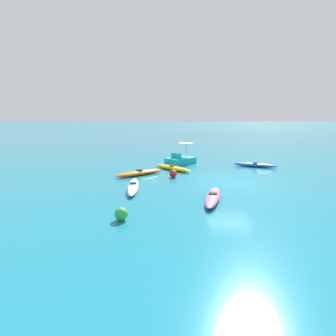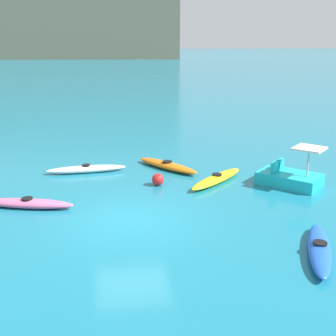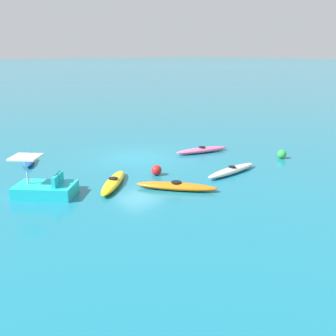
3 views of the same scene
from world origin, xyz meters
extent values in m
plane|color=#19728C|center=(0.00, 0.00, 0.00)|extent=(600.00, 600.00, 0.00)
ellipsoid|color=white|center=(-1.61, 5.55, 0.16)|extent=(3.55, 0.77, 0.32)
cylinder|color=black|center=(-1.61, 5.55, 0.35)|extent=(0.38, 0.38, 0.05)
ellipsoid|color=pink|center=(-3.53, 1.62, 0.16)|extent=(3.38, 1.46, 0.32)
cylinder|color=black|center=(-3.53, 1.62, 0.35)|extent=(0.47, 0.47, 0.05)
ellipsoid|color=blue|center=(4.99, -3.13, 0.16)|extent=(1.91, 3.23, 0.32)
cylinder|color=black|center=(4.99, -3.13, 0.35)|extent=(0.51, 0.51, 0.05)
ellipsoid|color=orange|center=(2.06, 5.57, 0.16)|extent=(2.70, 3.20, 0.32)
cylinder|color=black|center=(2.06, 5.57, 0.35)|extent=(0.62, 0.62, 0.05)
ellipsoid|color=yellow|center=(3.80, 3.33, 0.16)|extent=(3.02, 2.88, 0.32)
cylinder|color=black|center=(3.80, 3.33, 0.35)|extent=(0.58, 0.58, 0.05)
cube|color=#19B7C6|center=(6.64, 2.59, 0.25)|extent=(2.75, 2.76, 0.50)
cube|color=#19B7C6|center=(6.47, 3.19, 0.72)|extent=(0.43, 0.42, 0.44)
cube|color=#19B7C6|center=(6.04, 2.77, 0.72)|extent=(0.43, 0.42, 0.44)
cylinder|color=#B2B2B7|center=(7.13, 2.09, 1.05)|extent=(0.08, 0.08, 1.10)
cube|color=silver|center=(7.13, 2.09, 1.64)|extent=(1.56, 1.56, 0.08)
sphere|color=green|center=(-5.96, 5.45, 0.25)|extent=(0.50, 0.50, 0.50)
sphere|color=red|center=(1.33, 3.34, 0.25)|extent=(0.49, 0.49, 0.49)
camera|label=1|loc=(-15.34, 3.77, 3.74)|focal=28.41mm
camera|label=2|loc=(-0.73, -12.93, 5.67)|focal=45.40mm
camera|label=3|loc=(13.18, 17.85, 5.76)|focal=43.43mm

